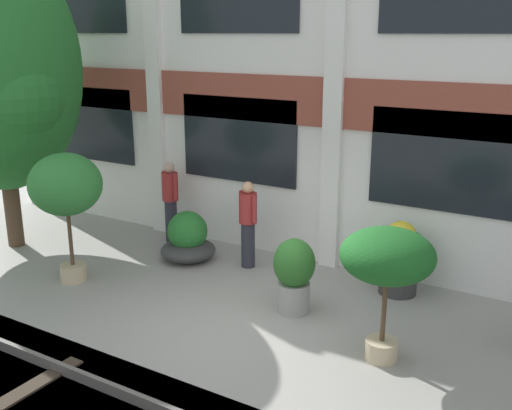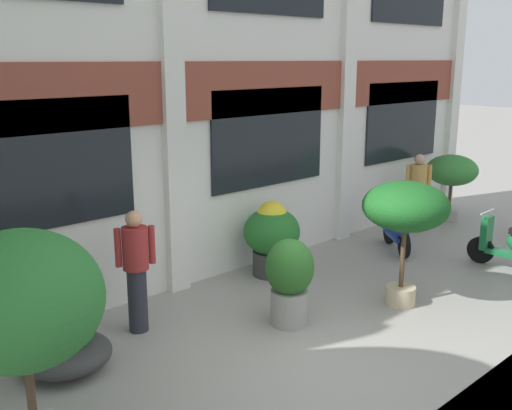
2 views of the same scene
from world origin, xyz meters
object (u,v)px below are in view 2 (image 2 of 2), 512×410
(potted_plant_ribbed_drum, at_px, (290,278))
(resident_by_doorway, at_px, (418,190))
(potted_plant_low_pan, at_px, (22,307))
(potted_plant_glazed_jar, at_px, (272,235))
(potted_plant_tall_urn, at_px, (452,172))
(scooter_near_curb, at_px, (398,229))
(scooter_second_parked, at_px, (510,246))
(potted_plant_terracotta_small, at_px, (406,211))
(potted_plant_wide_bowl, at_px, (64,338))
(resident_watching_tracks, at_px, (136,268))

(potted_plant_ribbed_drum, bearing_deg, resident_by_doorway, 14.10)
(potted_plant_low_pan, bearing_deg, potted_plant_glazed_jar, 25.73)
(potted_plant_glazed_jar, bearing_deg, resident_by_doorway, -3.11)
(potted_plant_tall_urn, bearing_deg, potted_plant_glazed_jar, 177.13)
(scooter_near_curb, xyz_separation_m, scooter_second_parked, (0.53, -1.93, 0.00))
(potted_plant_tall_urn, height_order, scooter_near_curb, potted_plant_tall_urn)
(potted_plant_low_pan, xyz_separation_m, scooter_second_parked, (8.38, -0.17, -1.29))
(potted_plant_ribbed_drum, xyz_separation_m, resident_by_doorway, (5.32, 1.34, 0.22))
(potted_plant_terracotta_small, relative_size, scooter_near_curb, 1.64)
(potted_plant_ribbed_drum, bearing_deg, potted_plant_terracotta_small, -21.48)
(potted_plant_low_pan, relative_size, potted_plant_ribbed_drum, 1.91)
(potted_plant_tall_urn, distance_m, potted_plant_ribbed_drum, 6.74)
(potted_plant_terracotta_small, xyz_separation_m, resident_by_doorway, (3.61, 2.01, -0.56))
(potted_plant_ribbed_drum, bearing_deg, potted_plant_wide_bowl, 161.58)
(potted_plant_wide_bowl, relative_size, potted_plant_tall_urn, 0.71)
(potted_plant_ribbed_drum, xyz_separation_m, scooter_near_curb, (3.86, 0.82, -0.23))
(potted_plant_low_pan, relative_size, potted_plant_glazed_jar, 1.82)
(scooter_second_parked, bearing_deg, potted_plant_terracotta_small, 78.85)
(potted_plant_glazed_jar, bearing_deg, scooter_near_curb, -15.54)
(potted_plant_low_pan, distance_m, scooter_second_parked, 8.48)
(potted_plant_low_pan, distance_m, potted_plant_wide_bowl, 2.58)
(resident_by_doorway, distance_m, resident_watching_tracks, 6.95)
(potted_plant_ribbed_drum, height_order, scooter_near_curb, potted_plant_ribbed_drum)
(potted_plant_tall_urn, bearing_deg, potted_plant_low_pan, -168.11)
(potted_plant_low_pan, height_order, potted_plant_wide_bowl, potted_plant_low_pan)
(potted_plant_terracotta_small, xyz_separation_m, scooter_near_curb, (2.14, 1.49, -1.01))
(potted_plant_ribbed_drum, distance_m, resident_watching_tracks, 2.07)
(potted_plant_wide_bowl, height_order, scooter_second_parked, potted_plant_wide_bowl)
(scooter_near_curb, bearing_deg, potted_plant_terracotta_small, 162.59)
(potted_plant_wide_bowl, distance_m, potted_plant_ribbed_drum, 3.00)
(potted_plant_tall_urn, height_order, potted_plant_ribbed_drum, potted_plant_tall_urn)
(potted_plant_tall_urn, relative_size, scooter_second_parked, 1.09)
(potted_plant_terracotta_small, relative_size, resident_watching_tracks, 1.12)
(scooter_second_parked, bearing_deg, potted_plant_low_pan, 86.96)
(potted_plant_terracotta_small, relative_size, potted_plant_low_pan, 0.80)
(potted_plant_wide_bowl, distance_m, scooter_second_parked, 7.51)
(potted_plant_low_pan, distance_m, scooter_near_curb, 8.14)
(resident_watching_tracks, bearing_deg, scooter_second_parked, 93.26)
(potted_plant_low_pan, xyz_separation_m, potted_plant_tall_urn, (10.59, 2.23, -0.60))
(potted_plant_tall_urn, bearing_deg, resident_watching_tracks, -179.76)
(scooter_second_parked, bearing_deg, potted_plant_glazed_jar, 48.16)
(potted_plant_low_pan, distance_m, potted_plant_glazed_jar, 5.85)
(potted_plant_glazed_jar, xyz_separation_m, scooter_near_curb, (2.65, -0.74, -0.27))
(potted_plant_ribbed_drum, bearing_deg, potted_plant_glazed_jar, 52.38)
(potted_plant_terracotta_small, distance_m, potted_plant_glazed_jar, 2.41)
(potted_plant_wide_bowl, height_order, resident_watching_tracks, resident_watching_tracks)
(resident_by_doorway, bearing_deg, potted_plant_wide_bowl, -39.36)
(potted_plant_terracotta_small, bearing_deg, scooter_near_curb, 34.86)
(scooter_near_curb, distance_m, resident_by_doorway, 1.61)
(potted_plant_low_pan, xyz_separation_m, scooter_near_curb, (7.85, 1.76, -1.29))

